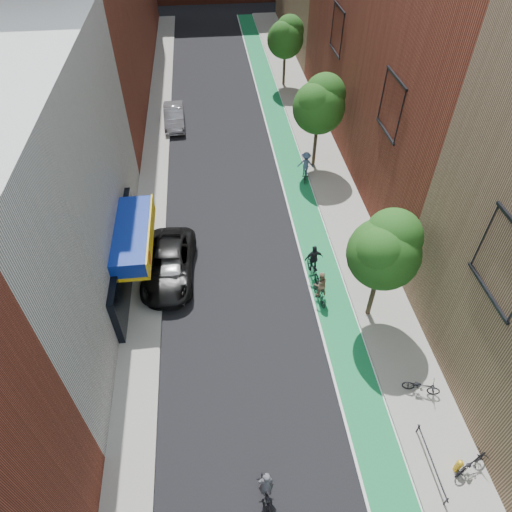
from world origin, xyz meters
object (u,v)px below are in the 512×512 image
object	(u,v)px
parked_car_black	(169,265)
fire_hydrant	(458,465)
parked_car_white	(172,275)
cyclist_lead	(266,491)
parked_car_silver	(174,116)
cyclist_lane_mid	(313,265)
cyclist_lane_far	(306,167)
cyclist_lane_near	(320,289)

from	to	relation	value
parked_car_black	fire_hydrant	xyz separation A→B (m)	(11.38, -12.08, -0.26)
parked_car_white	cyclist_lead	world-z (taller)	cyclist_lead
parked_car_black	parked_car_silver	size ratio (longest dim) A/B	1.27
cyclist_lane_mid	cyclist_lane_far	xyz separation A→B (m)	(1.36, 9.34, 0.19)
cyclist_lane_near	cyclist_lane_far	distance (m)	11.24
parked_car_silver	cyclist_lead	distance (m)	29.88
parked_car_white	parked_car_black	size ratio (longest dim) A/B	0.69
parked_car_silver	cyclist_lead	bearing A→B (deg)	-84.66
parked_car_white	cyclist_lane_far	bearing A→B (deg)	45.74
cyclist_lane_near	cyclist_lane_mid	size ratio (longest dim) A/B	0.91
cyclist_lane_near	cyclist_lane_mid	bearing A→B (deg)	-100.37
cyclist_lane_near	fire_hydrant	world-z (taller)	cyclist_lane_near
parked_car_white	cyclist_lane_far	size ratio (longest dim) A/B	1.89
parked_car_silver	cyclist_lane_near	size ratio (longest dim) A/B	2.40
cyclist_lane_far	fire_hydrant	world-z (taller)	cyclist_lane_far
cyclist_lane_mid	parked_car_black	bearing A→B (deg)	-14.17
parked_car_silver	fire_hydrant	bearing A→B (deg)	-70.94
cyclist_lane_far	fire_hydrant	size ratio (longest dim) A/B	2.85
cyclist_lane_near	fire_hydrant	distance (m)	10.00
cyclist_lead	fire_hydrant	xyz separation A→B (m)	(7.55, 0.11, -0.13)
cyclist_lead	cyclist_lane_near	world-z (taller)	cyclist_lead
cyclist_lane_near	cyclist_lane_far	size ratio (longest dim) A/B	0.91
parked_car_black	cyclist_lead	xyz separation A→B (m)	(3.82, -12.19, -0.13)
parked_car_black	cyclist_lead	bearing A→B (deg)	-68.52
cyclist_lane_mid	cyclist_lane_far	size ratio (longest dim) A/B	1.00
fire_hydrant	cyclist_lane_mid	bearing A→B (deg)	107.07
parked_car_black	cyclist_lane_near	xyz separation A→B (m)	(7.90, -2.70, -0.00)
parked_car_silver	cyclist_lane_mid	size ratio (longest dim) A/B	2.17
cyclist_lead	cyclist_lane_far	xyz separation A→B (m)	(5.48, 20.64, 0.30)
parked_car_white	parked_car_black	distance (m)	0.70
parked_car_black	cyclist_lane_mid	xyz separation A→B (m)	(7.94, -0.89, -0.03)
parked_car_silver	fire_hydrant	world-z (taller)	parked_car_silver
parked_car_white	fire_hydrant	distance (m)	16.01
parked_car_silver	fire_hydrant	distance (m)	31.64
parked_car_black	cyclist_lane_far	world-z (taller)	cyclist_lane_far
cyclist_lane_mid	fire_hydrant	distance (m)	11.70
cyclist_lane_near	cyclist_lane_far	bearing A→B (deg)	-106.26
parked_car_white	cyclist_lead	size ratio (longest dim) A/B	1.99
cyclist_lane_near	cyclist_lane_far	xyz separation A→B (m)	(1.40, 11.15, 0.17)
cyclist_lane_near	cyclist_lane_mid	distance (m)	1.81
parked_car_silver	parked_car_black	bearing A→B (deg)	-92.01
cyclist_lead	cyclist_lane_near	xyz separation A→B (m)	(4.08, 9.49, 0.13)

